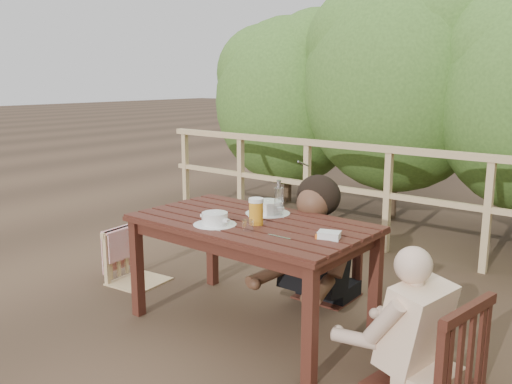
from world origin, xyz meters
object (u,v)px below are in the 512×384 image
Objects in this scene: chair_left at (137,234)px; soup_far at (268,208)px; chair_right at (429,298)px; butter_tub at (329,236)px; soup_near at (215,220)px; diner_right at (436,278)px; tumbler at (248,227)px; bottle at (279,199)px; table at (251,274)px; beer_glass at (256,212)px; chair_far at (328,245)px; woman at (331,203)px.

chair_left is 1.23m from soup_far.
chair_right reaches higher than butter_tub.
soup_near is 0.74m from butter_tub.
tumbler is at bearing 109.46° from diner_right.
butter_tub is (0.52, -0.22, -0.10)m from bottle.
table is 0.46m from beer_glass.
soup_far is at bearing -91.04° from chair_right.
chair_far is 0.32m from woman.
chair_left reaches higher than table.
diner_right reaches higher than bottle.
soup_far is 0.30m from beer_glass.
beer_glass is at bearing 101.77° from diner_right.
woman is 1.17× the size of diner_right.
soup_far is at bearing 139.33° from butter_tub.
soup_far is at bearing 112.47° from tumbler.
woman reaches higher than butter_tub.
butter_tub is (0.46, -0.78, 0.01)m from woman.
diner_right is 15.69× the size of tumbler.
butter_tub is (0.46, -0.76, 0.33)m from chair_far.
beer_glass reaches higher than table.
chair_right is 3.33× the size of soup_far.
bottle is at bearing -13.22° from soup_far.
chair_left reaches higher than tumbler.
beer_glass is at bearing -66.49° from soup_far.
soup_far is (-0.17, -0.54, 0.03)m from woman.
soup_far is 0.45m from tumbler.
soup_far is at bearing 166.78° from bottle.
bottle reaches higher than soup_far.
diner_right is 9.75× the size of butter_tub.
butter_tub is at bearing 20.11° from tumbler.
soup_far is (-0.03, 0.21, 0.40)m from table.
table is 5.06× the size of soup_far.
woman reaches higher than beer_glass.
diner_right is 4.79× the size of bottle.
chair_right is 1.10m from tumbler.
soup_far is 1.67× the size of beer_glass.
soup_near is (-1.33, -0.22, 0.13)m from diner_right.
beer_glass is 2.28× the size of tumbler.
table is 0.47m from soup_near.
chair_right reaches higher than tumbler.
soup_near is (-0.11, -0.22, 0.40)m from table.
bottle is at bearing 64.77° from soup_near.
beer_glass reaches higher than tumbler.
tumbler is at bearing -81.12° from bottle.
chair_far reaches higher than table.
chair_far is (1.34, 0.71, 0.00)m from chair_left.
beer_glass reaches higher than chair_left.
diner_right is (2.42, -0.02, 0.21)m from chair_left.
beer_glass is (-1.10, -0.06, 0.29)m from chair_right.
chair_left is 1.40m from tumbler.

